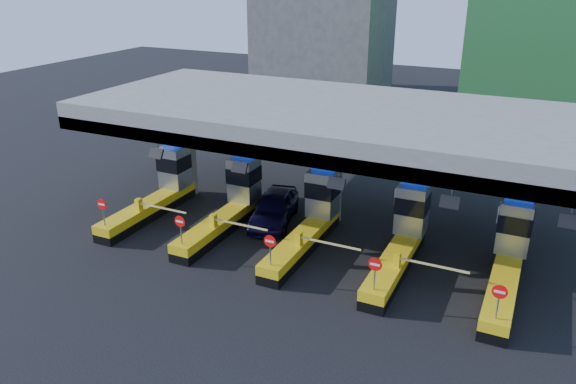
% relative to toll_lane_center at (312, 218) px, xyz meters
% --- Properties ---
extents(ground, '(120.00, 120.00, 0.00)m').
position_rel_toll_lane_center_xyz_m(ground, '(-0.00, -0.28, -1.40)').
color(ground, black).
rests_on(ground, ground).
extents(toll_canopy, '(28.00, 12.09, 7.00)m').
position_rel_toll_lane_center_xyz_m(toll_canopy, '(-0.00, 2.59, 4.74)').
color(toll_canopy, slate).
rests_on(toll_canopy, ground).
extents(toll_lane_far_left, '(4.43, 8.00, 4.16)m').
position_rel_toll_lane_center_xyz_m(toll_lane_far_left, '(-10.00, 0.00, 0.00)').
color(toll_lane_far_left, black).
rests_on(toll_lane_far_left, ground).
extents(toll_lane_left, '(4.43, 8.00, 4.16)m').
position_rel_toll_lane_center_xyz_m(toll_lane_left, '(-5.00, 0.00, 0.00)').
color(toll_lane_left, black).
rests_on(toll_lane_left, ground).
extents(toll_lane_center, '(4.43, 8.00, 4.16)m').
position_rel_toll_lane_center_xyz_m(toll_lane_center, '(0.00, 0.00, 0.00)').
color(toll_lane_center, black).
rests_on(toll_lane_center, ground).
extents(toll_lane_right, '(4.43, 8.00, 4.16)m').
position_rel_toll_lane_center_xyz_m(toll_lane_right, '(5.00, 0.00, 0.00)').
color(toll_lane_right, black).
rests_on(toll_lane_right, ground).
extents(toll_lane_far_right, '(4.43, 8.00, 4.16)m').
position_rel_toll_lane_center_xyz_m(toll_lane_far_right, '(10.00, 0.00, 0.00)').
color(toll_lane_far_right, black).
rests_on(toll_lane_far_right, ground).
extents(bg_building_concrete, '(14.00, 10.00, 18.00)m').
position_rel_toll_lane_center_xyz_m(bg_building_concrete, '(-14.00, 35.72, 7.60)').
color(bg_building_concrete, '#4C4C49').
rests_on(bg_building_concrete, ground).
extents(van, '(3.39, 5.79, 1.85)m').
position_rel_toll_lane_center_xyz_m(van, '(-2.94, 1.34, -0.47)').
color(van, black).
rests_on(van, ground).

